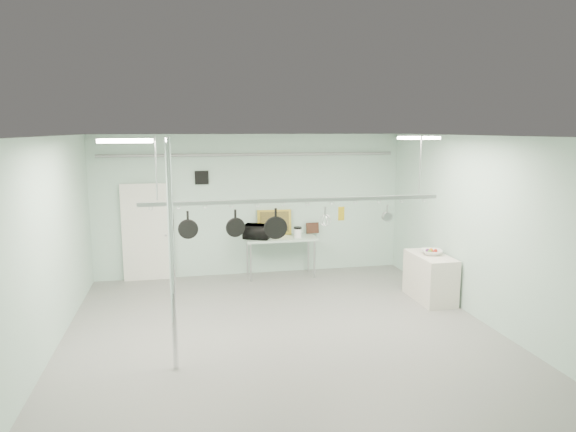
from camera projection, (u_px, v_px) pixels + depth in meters
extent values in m
plane|color=gray|center=(287.00, 341.00, 8.09)|extent=(8.00, 8.00, 0.00)
cube|color=silver|center=(286.00, 137.00, 7.56)|extent=(7.00, 8.00, 0.02)
cube|color=#A2C3B6|center=(251.00, 205.00, 11.68)|extent=(7.00, 0.02, 3.20)
cube|color=#A2C3B6|center=(492.00, 233.00, 8.53)|extent=(0.02, 8.00, 3.20)
cube|color=silver|center=(148.00, 233.00, 11.26)|extent=(1.10, 0.10, 2.20)
cube|color=black|center=(202.00, 178.00, 11.33)|extent=(0.30, 0.04, 0.30)
cylinder|color=gray|center=(251.00, 155.00, 11.40)|extent=(6.60, 0.07, 0.07)
cylinder|color=silver|center=(172.00, 257.00, 6.91)|extent=(0.08, 0.08, 3.20)
cube|color=silver|center=(280.00, 238.00, 11.54)|extent=(1.60, 0.70, 0.05)
cylinder|color=#B7B7BC|center=(251.00, 263.00, 11.20)|extent=(0.04, 0.04, 0.86)
cylinder|color=#B7B7BC|center=(247.00, 256.00, 11.74)|extent=(0.04, 0.04, 0.86)
cylinder|color=#B7B7BC|center=(314.00, 259.00, 11.49)|extent=(0.04, 0.04, 0.86)
cylinder|color=#B7B7BC|center=(308.00, 253.00, 12.03)|extent=(0.04, 0.04, 0.86)
cube|color=beige|center=(430.00, 277.00, 10.00)|extent=(0.60, 1.20, 0.90)
cube|color=#B7B7BC|center=(295.00, 200.00, 8.06)|extent=(4.80, 0.06, 0.06)
cylinder|color=#B7B7BC|center=(156.00, 171.00, 7.55)|extent=(0.02, 0.02, 0.94)
cylinder|color=#B7B7BC|center=(420.00, 167.00, 8.40)|extent=(0.02, 0.02, 0.94)
cube|color=white|center=(126.00, 141.00, 6.35)|extent=(0.65, 0.30, 0.05)
cube|color=white|center=(419.00, 138.00, 8.63)|extent=(0.65, 0.30, 0.05)
imported|color=black|center=(257.00, 232.00, 11.37)|extent=(0.68, 0.59, 0.31)
cylinder|color=white|center=(298.00, 233.00, 11.50)|extent=(0.21, 0.21, 0.20)
cube|color=gold|center=(274.00, 222.00, 11.76)|extent=(0.79, 0.17, 0.58)
cube|color=#381E13|center=(312.00, 228.00, 11.97)|extent=(0.30, 0.10, 0.25)
imported|color=white|center=(432.00, 252.00, 9.95)|extent=(0.49, 0.49, 0.10)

